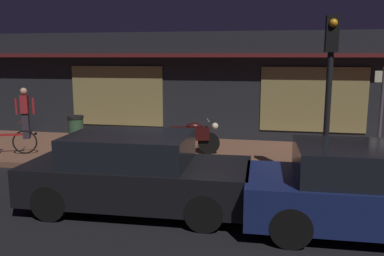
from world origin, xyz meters
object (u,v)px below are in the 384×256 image
(sign_post, at_px, (381,107))
(traffic_light_pole, at_px, (330,74))
(parked_car_far, at_px, (372,190))
(motorcycle, at_px, (190,136))
(parked_car_near, at_px, (136,172))
(trash_bin, at_px, (76,131))
(person_photographer, at_px, (25,112))
(bicycle_parked, at_px, (5,142))

(sign_post, xyz_separation_m, traffic_light_pole, (-1.74, -2.90, 0.97))
(traffic_light_pole, distance_m, parked_car_far, 2.58)
(motorcycle, bearing_deg, parked_car_near, -93.98)
(traffic_light_pole, bearing_deg, parked_car_near, -156.32)
(trash_bin, distance_m, parked_car_far, 8.53)
(trash_bin, bearing_deg, parked_car_near, -51.44)
(person_photographer, xyz_separation_m, sign_post, (10.73, -0.44, 0.48))
(bicycle_parked, height_order, trash_bin, trash_bin)
(motorcycle, distance_m, bicycle_parked, 5.08)
(motorcycle, bearing_deg, traffic_light_pole, -34.73)
(sign_post, xyz_separation_m, parked_car_far, (-1.23, -4.71, -0.81))
(sign_post, distance_m, traffic_light_pole, 3.52)
(sign_post, bearing_deg, person_photographer, 177.67)
(sign_post, height_order, parked_car_far, sign_post)
(bicycle_parked, bearing_deg, parked_car_near, -30.61)
(motorcycle, distance_m, traffic_light_pole, 4.39)
(traffic_light_pole, bearing_deg, trash_bin, 159.46)
(motorcycle, relative_size, sign_post, 0.70)
(motorcycle, bearing_deg, parked_car_far, -47.07)
(trash_bin, distance_m, traffic_light_pole, 7.51)
(bicycle_parked, relative_size, traffic_light_pole, 0.43)
(parked_car_far, bearing_deg, bicycle_parked, 160.91)
(bicycle_parked, xyz_separation_m, trash_bin, (1.43, 1.32, 0.11))
(person_photographer, height_order, traffic_light_pole, traffic_light_pole)
(sign_post, height_order, trash_bin, sign_post)
(trash_bin, relative_size, parked_car_far, 0.22)
(parked_car_near, height_order, parked_car_far, same)
(sign_post, xyz_separation_m, parked_car_near, (-5.28, -4.46, -0.81))
(motorcycle, distance_m, trash_bin, 3.55)
(motorcycle, height_order, trash_bin, motorcycle)
(traffic_light_pole, bearing_deg, bicycle_parked, 171.52)
(trash_bin, relative_size, parked_car_near, 0.22)
(person_photographer, distance_m, parked_car_far, 10.81)
(sign_post, relative_size, parked_car_near, 0.58)
(bicycle_parked, distance_m, traffic_light_pole, 8.57)
(motorcycle, relative_size, bicycle_parked, 1.07)
(motorcycle, bearing_deg, sign_post, 7.17)
(parked_car_near, bearing_deg, traffic_light_pole, 23.68)
(bicycle_parked, height_order, traffic_light_pole, traffic_light_pole)
(sign_post, bearing_deg, parked_car_near, -139.85)
(motorcycle, bearing_deg, bicycle_parked, -168.17)
(sign_post, bearing_deg, traffic_light_pole, -120.93)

